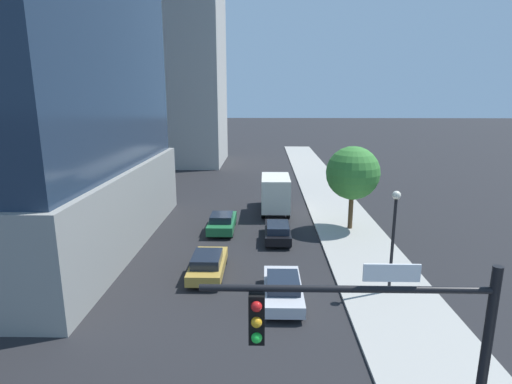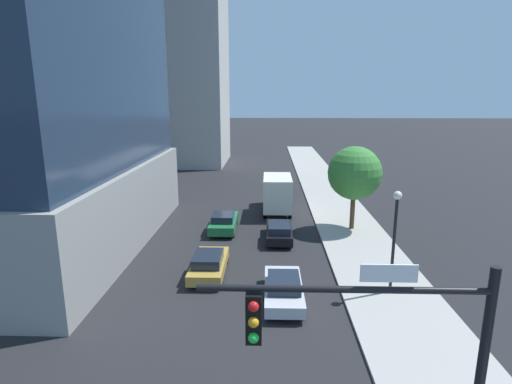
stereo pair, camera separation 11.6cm
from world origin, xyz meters
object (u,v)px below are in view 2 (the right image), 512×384
object	(u,v)px
traffic_light_pole	(388,365)
car_silver	(284,288)
box_truck	(277,192)
car_gold	(209,264)
car_green	(224,222)
car_black	(279,231)
street_lamp	(395,227)
street_tree	(355,173)
construction_building	(176,34)

from	to	relation	value
traffic_light_pole	car_silver	size ratio (longest dim) A/B	1.47
traffic_light_pole	box_truck	bearing A→B (deg)	93.26
car_gold	box_truck	xyz separation A→B (m)	(4.28, 13.50, 1.19)
car_silver	car_green	world-z (taller)	car_green
traffic_light_pole	box_truck	xyz separation A→B (m)	(-1.62, 28.38, -3.08)
traffic_light_pole	car_silver	world-z (taller)	traffic_light_pole
car_green	car_black	xyz separation A→B (m)	(4.28, -2.02, -0.02)
car_green	box_truck	size ratio (longest dim) A/B	0.69
street_lamp	car_green	distance (m)	14.62
street_tree	car_green	distance (m)	10.79
box_truck	street_lamp	bearing A→B (deg)	-69.95
construction_building	street_tree	distance (m)	42.02
car_gold	box_truck	size ratio (longest dim) A/B	0.70
street_tree	car_green	bearing A→B (deg)	-177.20
street_lamp	car_green	size ratio (longest dim) A/B	1.19
car_silver	street_lamp	bearing A→B (deg)	8.92
street_tree	car_silver	world-z (taller)	street_tree
construction_building	car_green	xyz separation A→B (m)	(10.55, -33.96, -18.72)
construction_building	car_green	size ratio (longest dim) A/B	10.05
traffic_light_pole	car_gold	bearing A→B (deg)	111.60
car_silver	car_gold	size ratio (longest dim) A/B	1.03
car_silver	car_gold	distance (m)	5.23
construction_building	car_gold	distance (m)	47.25
traffic_light_pole	street_tree	world-z (taller)	traffic_light_pole
car_silver	construction_building	bearing A→B (deg)	108.20
car_green	car_black	world-z (taller)	car_green
street_lamp	box_truck	bearing A→B (deg)	110.05
traffic_light_pole	car_green	size ratio (longest dim) A/B	1.52
street_lamp	street_tree	distance (m)	10.76
street_lamp	car_green	bearing A→B (deg)	134.25
box_truck	street_tree	bearing A→B (deg)	-40.13
street_tree	car_green	size ratio (longest dim) A/B	1.41
car_silver	car_black	distance (m)	9.11
traffic_light_pole	car_black	bearing A→B (deg)	94.40
traffic_light_pole	car_black	world-z (taller)	traffic_light_pole
street_tree	construction_building	bearing A→B (deg)	121.63
car_gold	traffic_light_pole	bearing A→B (deg)	-68.40
street_lamp	street_tree	bearing A→B (deg)	89.51
traffic_light_pole	car_green	world-z (taller)	traffic_light_pole
construction_building	car_black	distance (m)	43.19
car_green	box_truck	world-z (taller)	box_truck
street_lamp	box_truck	xyz separation A→B (m)	(-5.70, 15.61, -1.89)
traffic_light_pole	car_gold	distance (m)	16.56
box_truck	traffic_light_pole	bearing A→B (deg)	-86.74
construction_building	box_truck	distance (m)	36.67
car_silver	street_tree	bearing A→B (deg)	63.53
car_gold	car_black	bearing A→B (deg)	54.98
box_truck	construction_building	bearing A→B (deg)	117.41
traffic_light_pole	car_gold	size ratio (longest dim) A/B	1.51
traffic_light_pole	street_tree	xyz separation A→B (m)	(4.17, 23.50, -0.41)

